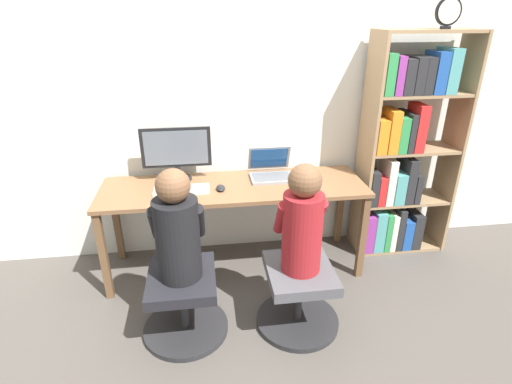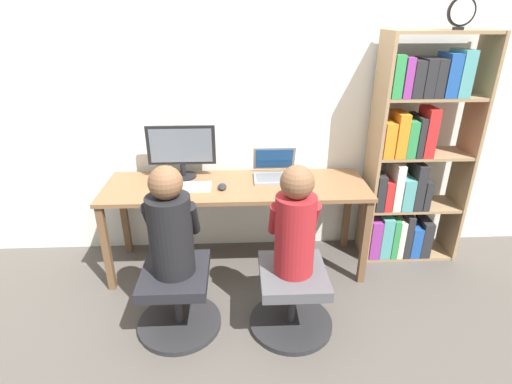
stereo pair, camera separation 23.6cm
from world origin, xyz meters
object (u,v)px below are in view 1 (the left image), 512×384
object	(u,v)px
office_chair_right	(299,295)
desk_clock	(448,12)
person_at_laptop	(302,222)
keyboard	(182,190)
office_chair_left	(184,302)
desktop_monitor	(176,153)
bookshelf	(402,156)
person_at_monitor	(177,230)
laptop	(271,171)

from	to	relation	value
office_chair_right	desk_clock	size ratio (longest dim) A/B	2.66
person_at_laptop	keyboard	bearing A→B (deg)	138.33
office_chair_left	office_chair_right	size ratio (longest dim) A/B	1.00
desktop_monitor	keyboard	xyz separation A→B (m)	(0.03, -0.22, -0.21)
office_chair_left	desk_clock	world-z (taller)	desk_clock
office_chair_right	bookshelf	distance (m)	1.43
person_at_monitor	office_chair_right	bearing A→B (deg)	-2.84
office_chair_right	person_at_laptop	size ratio (longest dim) A/B	0.79
keyboard	desk_clock	distance (m)	2.20
desktop_monitor	desk_clock	distance (m)	2.13
keyboard	office_chair_left	size ratio (longest dim) A/B	0.73
desktop_monitor	person_at_monitor	xyz separation A→B (m)	(0.02, -0.84, -0.18)
desktop_monitor	desk_clock	world-z (taller)	desk_clock
office_chair_left	desktop_monitor	bearing A→B (deg)	91.52
laptop	bookshelf	world-z (taller)	bookshelf
keyboard	bookshelf	bearing A→B (deg)	5.15
laptop	desk_clock	distance (m)	1.64
keyboard	laptop	bearing A→B (deg)	15.07
office_chair_left	person_at_laptop	xyz separation A→B (m)	(0.74, -0.03, 0.53)
keyboard	office_chair_left	xyz separation A→B (m)	(-0.01, -0.62, -0.50)
laptop	person_at_laptop	xyz separation A→B (m)	(0.04, -0.83, -0.00)
office_chair_left	person_at_monitor	bearing A→B (deg)	90.00
laptop	desk_clock	xyz separation A→B (m)	(1.18, -0.10, 1.13)
keyboard	office_chair_left	bearing A→B (deg)	-90.60
office_chair_right	laptop	bearing A→B (deg)	92.95
laptop	person_at_laptop	distance (m)	0.83
person_at_laptop	bookshelf	xyz separation A→B (m)	(1.01, 0.80, 0.09)
office_chair_left	bookshelf	bearing A→B (deg)	24.03
office_chair_right	person_at_laptop	bearing A→B (deg)	90.00
desk_clock	laptop	bearing A→B (deg)	175.14
keyboard	desk_clock	xyz separation A→B (m)	(1.87, 0.08, 1.16)
desktop_monitor	office_chair_left	xyz separation A→B (m)	(0.02, -0.84, -0.70)
person_at_monitor	desk_clock	xyz separation A→B (m)	(1.87, 0.70, 1.14)
keyboard	person_at_laptop	distance (m)	0.98
office_chair_left	bookshelf	world-z (taller)	bookshelf
person_at_laptop	desk_clock	bearing A→B (deg)	32.77
office_chair_left	office_chair_right	xyz separation A→B (m)	(0.74, -0.03, 0.00)
desktop_monitor	bookshelf	size ratio (longest dim) A/B	0.29
bookshelf	desk_clock	world-z (taller)	desk_clock
desktop_monitor	person_at_monitor	distance (m)	0.86
desktop_monitor	office_chair_left	size ratio (longest dim) A/B	0.95
office_chair_right	person_at_monitor	bearing A→B (deg)	177.16
desk_clock	office_chair_left	bearing A→B (deg)	-159.36
person_at_monitor	desk_clock	size ratio (longest dim) A/B	3.36
laptop	bookshelf	size ratio (longest dim) A/B	0.19
desktop_monitor	office_chair_right	bearing A→B (deg)	-49.15
bookshelf	office_chair_left	bearing A→B (deg)	-155.97
office_chair_left	person_at_monitor	size ratio (longest dim) A/B	0.79
office_chair_left	person_at_laptop	bearing A→B (deg)	-2.11
keyboard	office_chair_right	distance (m)	1.10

